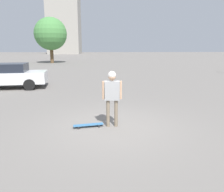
% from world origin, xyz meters
% --- Properties ---
extents(ground_plane, '(220.00, 220.00, 0.00)m').
position_xyz_m(ground_plane, '(0.00, 0.00, 0.00)').
color(ground_plane, slate).
extents(person, '(0.61, 0.25, 1.76)m').
position_xyz_m(person, '(0.00, 0.00, 1.13)').
color(person, '#7A6B56').
rests_on(person, ground_plane).
extents(skateboard, '(0.97, 0.39, 0.08)m').
position_xyz_m(skateboard, '(0.75, 0.04, 0.07)').
color(skateboard, '#336693').
rests_on(skateboard, ground_plane).
extents(car_parked_near, '(4.79, 2.51, 1.51)m').
position_xyz_m(car_parked_near, '(6.03, -6.95, 0.78)').
color(car_parked_near, silver).
rests_on(car_parked_near, ground_plane).
extents(building_block_distant, '(11.45, 13.32, 28.82)m').
position_xyz_m(building_block_distant, '(14.16, -81.14, 14.41)').
color(building_block_distant, '#9E998E').
rests_on(building_block_distant, ground_plane).
extents(tree_distant, '(5.01, 5.01, 7.01)m').
position_xyz_m(tree_distant, '(8.14, -28.96, 4.49)').
color(tree_distant, brown).
rests_on(tree_distant, ground_plane).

